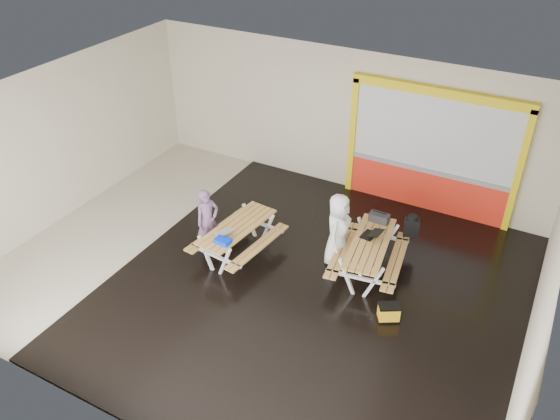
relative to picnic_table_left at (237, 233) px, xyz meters
The scene contains 14 objects.
room 1.38m from the picnic_table_left, 23.98° to the right, with size 10.02×8.02×3.52m.
deck 2.01m from the picnic_table_left, ahead, with size 7.50×7.98×0.05m, color black.
kiosk 4.71m from the picnic_table_left, 51.80° to the left, with size 3.88×0.16×3.00m.
picnic_table_left is the anchor object (origin of this frame).
picnic_table_right 2.69m from the picnic_table_left, 15.68° to the left, with size 1.58×2.11×0.78m.
person_left 0.66m from the picnic_table_left, 165.29° to the right, with size 0.51×0.34×1.41m, color #704D72.
person_right 2.05m from the picnic_table_left, 22.00° to the left, with size 0.77×0.50×1.58m, color white.
laptop_left 0.44m from the picnic_table_left, 100.82° to the right, with size 0.42×0.40×0.14m.
laptop_right 2.70m from the picnic_table_left, 19.88° to the left, with size 0.43×0.39×0.16m.
blue_pouch 0.66m from the picnic_table_left, 83.82° to the right, with size 0.31×0.22×0.09m, color #042FE7.
toolbox 2.91m from the picnic_table_left, 30.96° to the left, with size 0.41×0.21×0.23m.
backpack 3.56m from the picnic_table_left, 29.34° to the left, with size 0.34×0.27×0.50m.
dark_case 2.24m from the picnic_table_left, 15.82° to the left, with size 0.35×0.26×0.13m, color black.
fluke_bag 3.45m from the picnic_table_left, ahead, with size 0.46×0.41×0.33m.
Camera 1 is at (4.59, -7.59, 7.25)m, focal length 36.26 mm.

